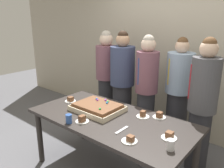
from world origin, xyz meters
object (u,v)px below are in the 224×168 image
person_left_edge_reaching (202,105)px  person_serving_front (178,93)px  drink_cup_middle (69,119)px  cake_server_utensil (122,130)px  drink_cup_nearest (171,145)px  person_far_right_suit (146,91)px  plated_slice_near_left (143,115)px  plated_slice_far_left (130,140)px  sheet_cake (98,107)px  plated_slice_far_right (159,116)px  party_table (110,124)px  plated_slice_near_right (169,136)px  person_green_shirt_behind (107,78)px  plated_slice_center_front (82,120)px  plated_slice_center_back (70,100)px  person_striped_tie_right (122,84)px

person_left_edge_reaching → person_serving_front: bearing=-74.7°
drink_cup_middle → cake_server_utensil: 0.60m
drink_cup_nearest → person_far_right_suit: (-0.88, 1.03, 0.05)m
plated_slice_near_left → plated_slice_far_left: bearing=-69.8°
sheet_cake → drink_cup_middle: 0.45m
plated_slice_near_left → plated_slice_far_right: 0.19m
plated_slice_near_left → person_left_edge_reaching: bearing=47.9°
party_table → plated_slice_near_left: size_ratio=12.91×
plated_slice_near_right → plated_slice_far_left: bearing=-130.6°
party_table → person_green_shirt_behind: (-0.92, 1.00, 0.18)m
person_serving_front → person_left_edge_reaching: 0.59m
drink_cup_nearest → person_green_shirt_behind: size_ratio=0.06×
plated_slice_near_right → person_serving_front: bearing=110.4°
plated_slice_far_right → person_left_edge_reaching: (0.33, 0.44, 0.08)m
plated_slice_far_left → plated_slice_center_front: (-0.64, -0.00, 0.01)m
plated_slice_far_right → plated_slice_center_back: 1.23m
person_serving_front → party_table: bearing=11.8°
plated_slice_far_right → drink_cup_middle: bearing=-132.8°
plated_slice_near_right → person_green_shirt_behind: size_ratio=0.09×
sheet_cake → person_green_shirt_behind: bearing=125.5°
plated_slice_center_back → cake_server_utensil: (1.04, -0.20, -0.02)m
plated_slice_near_left → drink_cup_nearest: (0.55, -0.42, 0.03)m
drink_cup_middle → cake_server_utensil: drink_cup_middle is taller
party_table → cake_server_utensil: 0.34m
plated_slice_far_right → person_serving_front: 0.82m
plated_slice_near_right → drink_cup_nearest: size_ratio=1.50×
person_striped_tie_right → plated_slice_near_left: bearing=34.5°
plated_slice_near_left → plated_slice_near_right: size_ratio=1.00×
plated_slice_far_right → drink_cup_middle: 1.02m
person_left_edge_reaching → cake_server_utensil: bearing=27.3°
person_far_right_suit → plated_slice_center_back: bearing=-26.5°
party_table → cake_server_utensil: bearing=-29.2°
person_green_shirt_behind → drink_cup_middle: bearing=-9.9°
drink_cup_middle → person_far_right_suit: 1.27m
person_left_edge_reaching → plated_slice_center_back: bearing=-9.7°
plated_slice_far_left → plated_slice_center_front: plated_slice_center_front is taller
plated_slice_far_left → plated_slice_center_back: plated_slice_center_back is taller
cake_server_utensil → person_far_right_suit: person_far_right_suit is taller
plated_slice_far_right → plated_slice_center_front: 0.88m
party_table → person_striped_tie_right: (-0.50, 0.88, 0.18)m
person_left_edge_reaching → plated_slice_near_right: bearing=51.5°
plated_slice_center_back → drink_cup_nearest: drink_cup_nearest is taller
person_serving_front → person_green_shirt_behind: (-1.23, -0.16, 0.04)m
plated_slice_center_front → drink_cup_nearest: drink_cup_nearest is taller
party_table → person_striped_tie_right: person_striped_tie_right is taller
plated_slice_near_left → person_serving_front: person_serving_front is taller
cake_server_utensil → person_serving_front: (0.02, 1.32, 0.06)m
plated_slice_near_right → person_far_right_suit: person_far_right_suit is taller
sheet_cake → drink_cup_nearest: (1.08, -0.22, 0.01)m
cake_server_utensil → person_serving_front: 1.32m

